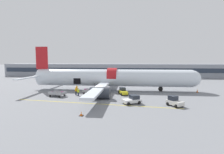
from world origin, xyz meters
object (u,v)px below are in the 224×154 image
object	(u,v)px
baggage_tug_rear	(132,100)
ground_crew_loader_b	(76,91)
baggage_cart_queued	(58,94)
ground_crew_supervisor	(106,92)
ground_crew_driver	(77,89)
airplane	(110,78)
suitcase_on_tarmac_upright	(97,95)
ground_crew_loader_a	(78,92)
baggage_tug_lead	(123,92)
baggage_cart_loading	(90,91)
baggage_tug_mid	(174,102)

from	to	relation	value
baggage_tug_rear	ground_crew_loader_b	xyz separation A→B (m)	(-11.76, 6.17, 0.23)
baggage_cart_queued	ground_crew_supervisor	size ratio (longest dim) A/B	2.68
ground_crew_driver	ground_crew_loader_b	bearing A→B (deg)	-76.32
airplane	ground_crew_driver	distance (m)	8.46
suitcase_on_tarmac_upright	baggage_tug_rear	bearing A→B (deg)	-36.60
baggage_cart_queued	ground_crew_driver	distance (m)	5.16
baggage_cart_queued	ground_crew_driver	bearing A→B (deg)	61.18
airplane	suitcase_on_tarmac_upright	bearing A→B (deg)	-104.05
ground_crew_loader_a	ground_crew_driver	size ratio (longest dim) A/B	0.92
ground_crew_driver	ground_crew_supervisor	bearing A→B (deg)	-18.20
baggage_tug_rear	suitcase_on_tarmac_upright	size ratio (longest dim) A/B	4.51
airplane	baggage_tug_lead	xyz separation A→B (m)	(3.29, -4.95, -2.35)
baggage_cart_loading	baggage_cart_queued	size ratio (longest dim) A/B	1.00
ground_crew_driver	ground_crew_supervisor	world-z (taller)	ground_crew_driver
baggage_tug_mid	baggage_cart_queued	xyz separation A→B (m)	(-21.51, 5.01, -0.15)
ground_crew_supervisor	baggage_tug_mid	bearing A→B (deg)	-30.99
baggage_tug_lead	ground_crew_driver	xyz separation A→B (m)	(-10.44, 0.95, 0.25)
baggage_tug_lead	ground_crew_supervisor	world-z (taller)	ground_crew_supervisor
suitcase_on_tarmac_upright	ground_crew_driver	bearing A→B (deg)	147.13
baggage_tug_lead	ground_crew_loader_a	xyz separation A→B (m)	(-9.05, -2.46, 0.18)
baggage_tug_mid	baggage_tug_rear	xyz separation A→B (m)	(-6.66, 0.84, -0.04)
baggage_cart_loading	airplane	bearing A→B (deg)	53.62
ground_crew_loader_b	ground_crew_supervisor	world-z (taller)	ground_crew_loader_b
baggage_tug_mid	ground_crew_driver	world-z (taller)	ground_crew_driver
baggage_tug_mid	baggage_tug_rear	distance (m)	6.71
baggage_tug_rear	baggage_cart_queued	world-z (taller)	baggage_tug_rear
airplane	baggage_tug_mid	xyz separation A→B (m)	(11.88, -13.53, -2.30)
baggage_cart_queued	ground_crew_supervisor	distance (m)	9.75
airplane	ground_crew_loader_b	world-z (taller)	airplane
ground_crew_loader_b	baggage_cart_queued	bearing A→B (deg)	-147.07
ground_crew_loader_b	suitcase_on_tarmac_upright	xyz separation A→B (m)	(4.68, -0.91, -0.53)
airplane	ground_crew_loader_a	distance (m)	9.63
baggage_cart_loading	ground_crew_loader_a	distance (m)	3.06
baggage_tug_lead	baggage_cart_queued	xyz separation A→B (m)	(-12.93, -3.57, -0.09)
baggage_cart_loading	baggage_cart_queued	distance (m)	6.79
ground_crew_loader_a	ground_crew_supervisor	xyz separation A→B (m)	(5.62, 1.10, 0.00)
baggage_cart_loading	suitcase_on_tarmac_upright	distance (m)	3.01
baggage_cart_loading	ground_crew_loader_b	size ratio (longest dim) A/B	2.51
baggage_tug_mid	baggage_cart_queued	distance (m)	22.09
ground_crew_loader_a	baggage_cart_loading	bearing A→B (deg)	49.20
airplane	ground_crew_loader_b	size ratio (longest dim) A/B	25.15
ground_crew_loader_b	ground_crew_supervisor	bearing A→B (deg)	1.80
baggage_cart_queued	ground_crew_loader_a	bearing A→B (deg)	15.92
ground_crew_loader_b	baggage_tug_rear	bearing A→B (deg)	-27.68
ground_crew_loader_b	ground_crew_supervisor	size ratio (longest dim) A/B	1.07
baggage_tug_lead	airplane	bearing A→B (deg)	123.63
airplane	baggage_cart_loading	size ratio (longest dim) A/B	10.04
baggage_tug_mid	ground_crew_supervisor	world-z (taller)	baggage_tug_mid
baggage_tug_mid	ground_crew_supervisor	bearing A→B (deg)	149.01
baggage_cart_queued	ground_crew_supervisor	xyz separation A→B (m)	(9.50, 2.21, 0.28)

